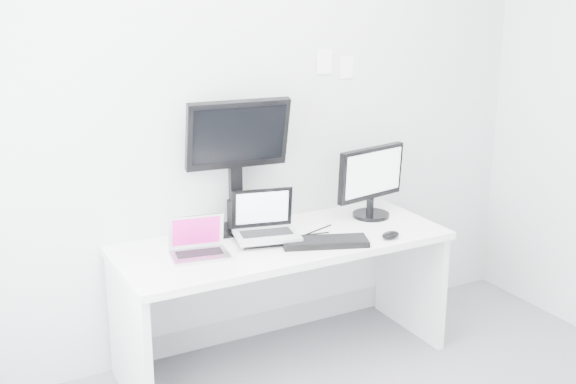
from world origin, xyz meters
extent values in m
plane|color=#BCBEC0|center=(0.00, 1.60, 1.35)|extent=(3.60, 0.00, 3.60)
cube|color=white|center=(0.00, 1.25, 0.36)|extent=(1.80, 0.70, 0.73)
cube|color=#ACABB0|center=(-0.49, 1.22, 0.84)|extent=(0.32, 0.26, 0.21)
cube|color=black|center=(-0.16, 1.47, 0.82)|extent=(0.12, 0.12, 0.18)
cube|color=#AEB0B5|center=(-0.09, 1.26, 0.87)|extent=(0.38, 0.33, 0.28)
cube|color=black|center=(-0.15, 1.50, 1.11)|extent=(0.58, 0.26, 0.76)
cube|color=black|center=(0.64, 1.35, 0.95)|extent=(0.50, 0.30, 0.43)
cube|color=black|center=(0.16, 1.08, 0.75)|extent=(0.48, 0.31, 0.03)
ellipsoid|color=black|center=(0.52, 0.99, 0.75)|extent=(0.13, 0.10, 0.04)
cube|color=white|center=(0.45, 1.59, 1.62)|extent=(0.10, 0.00, 0.14)
cube|color=white|center=(0.60, 1.59, 1.58)|extent=(0.09, 0.00, 0.13)
camera|label=1|loc=(-1.74, -2.07, 2.11)|focal=46.22mm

